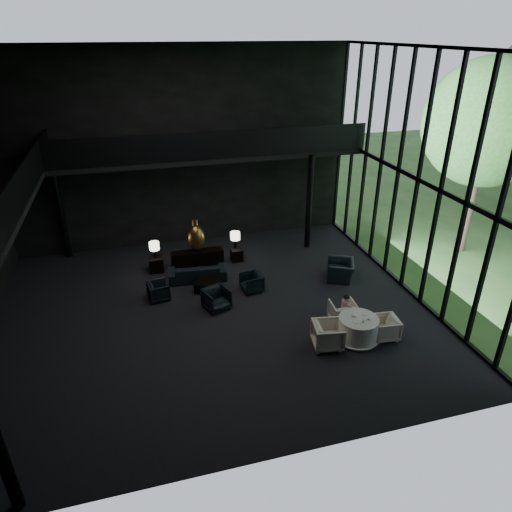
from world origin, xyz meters
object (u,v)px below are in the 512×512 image
object	(u,v)px
child	(346,303)
dining_table	(358,330)
table_lamp_right	(235,236)
dining_chair_north	(343,311)
dining_chair_east	(385,327)
dining_chair_west	(328,333)
table_lamp_left	(154,247)
window_armchair	(341,267)
console	(197,258)
lounge_armchair_west	(159,291)
side_table_right	(237,255)
side_table_left	(156,264)
lounge_armchair_east	(252,282)
sofa	(197,269)
coffee_table	(208,285)
lounge_armchair_south	(216,298)
bronze_urn	(196,237)

from	to	relation	value
child	dining_table	bearing A→B (deg)	89.91
table_lamp_right	dining_chair_north	distance (m)	5.80
dining_chair_east	dining_chair_west	xyz separation A→B (m)	(-1.83, 0.06, 0.11)
table_lamp_left	child	distance (m)	7.54
dining_chair_east	child	distance (m)	1.36
window_armchair	child	size ratio (longest dim) A/B	1.87
dining_table	dining_chair_west	size ratio (longest dim) A/B	1.38
console	child	world-z (taller)	child
dining_chair_north	child	world-z (taller)	child
lounge_armchair_west	side_table_right	bearing A→B (deg)	-65.81
side_table_left	dining_chair_west	size ratio (longest dim) A/B	0.60
dining_table	lounge_armchair_west	bearing A→B (deg)	144.85
lounge_armchair_east	lounge_armchair_west	bearing A→B (deg)	-102.81
lounge_armchair_west	lounge_armchair_east	distance (m)	3.25
dining_chair_west	console	bearing A→B (deg)	34.83
dining_chair_east	sofa	bearing A→B (deg)	-130.33
table_lamp_right	lounge_armchair_west	xyz separation A→B (m)	(-3.27, -2.36, -0.65)
child	coffee_table	bearing A→B (deg)	-40.16
lounge_armchair_west	dining_table	size ratio (longest dim) A/B	0.47
table_lamp_left	coffee_table	world-z (taller)	table_lamp_left
coffee_table	child	size ratio (longest dim) A/B	1.41
lounge_armchair_west	coffee_table	size ratio (longest dim) A/B	0.77
sofa	lounge_armchair_south	distance (m)	2.15
side_table_right	lounge_armchair_east	size ratio (longest dim) A/B	0.76
lounge_armchair_west	dining_chair_north	xyz separation A→B (m)	(5.53, -2.96, 0.09)
lounge_armchair_west	dining_chair_north	distance (m)	6.27
sofa	lounge_armchair_east	bearing A→B (deg)	147.61
console	dining_chair_west	size ratio (longest dim) A/B	2.10
lounge_armchair_west	dining_chair_west	bearing A→B (deg)	-140.42
bronze_urn	dining_chair_east	xyz separation A→B (m)	(4.72, -6.26, -0.82)
bronze_urn	dining_chair_west	size ratio (longest dim) A/B	1.31
side_table_right	child	size ratio (longest dim) A/B	0.86
dining_table	child	bearing A→B (deg)	89.91
console	table_lamp_left	bearing A→B (deg)	179.58
table_lamp_left	lounge_armchair_south	world-z (taller)	table_lamp_left
bronze_urn	dining_chair_east	bearing A→B (deg)	-52.97
child	dining_chair_north	bearing A→B (deg)	-61.21
side_table_left	sofa	bearing A→B (deg)	-37.00
bronze_urn	side_table_right	world-z (taller)	bronze_urn
lounge_armchair_south	bronze_urn	bearing A→B (deg)	71.97
console	lounge_armchair_south	bearing A→B (deg)	-87.51
console	lounge_armchair_east	bearing A→B (deg)	-56.92
lounge_armchair_east	dining_chair_east	bearing A→B (deg)	32.63
side_table_left	lounge_armchair_east	xyz separation A→B (m)	(3.17, -2.40, 0.04)
side_table_left	lounge_armchair_south	world-z (taller)	lounge_armchair_south
window_armchair	child	xyz separation A→B (m)	(-1.10, -2.71, 0.26)
console	lounge_armchair_west	world-z (taller)	console
bronze_urn	lounge_armchair_west	xyz separation A→B (m)	(-1.67, -2.20, -0.88)
side_table_right	dining_chair_west	bearing A→B (deg)	-78.12
sofa	coffee_table	size ratio (longest dim) A/B	2.62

